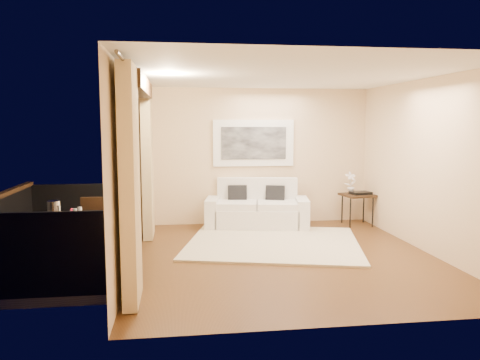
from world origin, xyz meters
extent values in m
plane|color=brown|center=(0.00, 0.00, 0.00)|extent=(5.00, 5.00, 0.00)
plane|color=white|center=(0.00, 0.00, 2.70)|extent=(5.00, 5.00, 0.00)
plane|color=beige|center=(0.00, 2.50, 1.35)|extent=(4.50, 0.00, 4.50)
plane|color=beige|center=(0.00, -2.50, 1.35)|extent=(4.50, 0.00, 4.50)
plane|color=beige|center=(2.25, 0.00, 1.35)|extent=(0.00, 5.00, 5.00)
plane|color=beige|center=(-2.25, 1.85, 1.35)|extent=(0.00, 2.70, 2.70)
plane|color=beige|center=(-2.25, -1.85, 1.35)|extent=(0.00, 2.70, 2.70)
plane|color=beige|center=(-2.25, 0.00, 2.55)|extent=(0.00, 2.40, 2.40)
cube|color=#301D10|center=(-2.13, 0.00, 2.52)|extent=(0.28, 2.40, 0.22)
cube|color=#605B56|center=(-3.15, 0.00, -0.06)|extent=(1.80, 2.60, 0.12)
cube|color=black|center=(-4.01, 0.00, 0.50)|extent=(0.06, 2.60, 1.00)
cube|color=black|center=(-3.15, 1.27, 0.50)|extent=(1.80, 0.06, 1.00)
cube|color=black|center=(-3.15, -1.27, 0.50)|extent=(1.80, 0.06, 1.00)
cube|color=#301D10|center=(-4.01, 0.00, 1.02)|extent=(0.10, 2.60, 0.06)
cube|color=#DDC088|center=(-2.11, 1.55, 1.32)|extent=(0.16, 0.75, 2.62)
cube|color=#DDC088|center=(-2.11, -1.55, 1.32)|extent=(0.16, 0.75, 2.62)
cylinder|color=#4C473F|center=(-2.11, 0.00, 2.63)|extent=(0.04, 4.80, 0.04)
cube|color=white|center=(-0.08, 2.47, 1.62)|extent=(1.62, 0.05, 0.92)
cube|color=black|center=(-0.08, 2.44, 1.62)|extent=(1.30, 0.02, 0.64)
cube|color=beige|center=(-0.02, 0.76, 0.02)|extent=(3.31, 3.05, 0.04)
cube|color=white|center=(-0.08, 2.02, 0.20)|extent=(1.70, 1.10, 0.39)
cube|color=white|center=(-0.03, 2.34, 0.56)|extent=(1.59, 0.47, 0.76)
cube|color=white|center=(-0.93, 2.17, 0.29)|extent=(0.36, 0.86, 0.58)
cube|color=white|center=(0.77, 1.87, 0.29)|extent=(0.36, 0.86, 0.58)
cube|color=white|center=(-0.46, 2.06, 0.46)|extent=(0.86, 0.86, 0.13)
cube|color=white|center=(0.29, 1.93, 0.46)|extent=(0.86, 0.86, 0.13)
cube|color=black|center=(-0.43, 2.27, 0.61)|extent=(0.38, 0.20, 0.38)
cube|color=black|center=(0.30, 2.14, 0.61)|extent=(0.41, 0.27, 0.38)
cube|color=#301D10|center=(1.93, 2.00, 0.60)|extent=(0.66, 0.66, 0.04)
cylinder|color=black|center=(1.70, 1.77, 0.29)|extent=(0.03, 0.03, 0.58)
cylinder|color=black|center=(2.16, 1.77, 0.29)|extent=(0.03, 0.03, 0.58)
cylinder|color=black|center=(1.70, 2.23, 0.29)|extent=(0.03, 0.03, 0.58)
cylinder|color=black|center=(2.16, 2.23, 0.29)|extent=(0.03, 0.03, 0.58)
cube|color=black|center=(1.98, 1.99, 0.65)|extent=(0.42, 0.33, 0.05)
imported|color=white|center=(1.82, 2.11, 0.84)|extent=(0.25, 0.18, 0.44)
cube|color=#301D10|center=(-3.17, -0.04, 0.69)|extent=(0.71, 0.71, 0.05)
cylinder|color=#301D10|center=(-3.42, -0.28, 0.33)|extent=(0.04, 0.04, 0.66)
cylinder|color=#301D10|center=(-2.93, -0.28, 0.33)|extent=(0.04, 0.04, 0.66)
cylinder|color=#301D10|center=(-3.42, 0.21, 0.33)|extent=(0.04, 0.04, 0.66)
cylinder|color=#301D10|center=(-2.93, 0.21, 0.33)|extent=(0.04, 0.04, 0.66)
cube|color=#301D10|center=(-2.87, 0.74, 0.41)|extent=(0.40, 0.40, 0.05)
cube|color=#301D10|center=(-2.88, 0.57, 0.63)|extent=(0.38, 0.07, 0.50)
cylinder|color=#301D10|center=(-2.71, 0.89, 0.19)|extent=(0.03, 0.03, 0.39)
cylinder|color=#301D10|center=(-3.02, 0.90, 0.19)|extent=(0.03, 0.03, 0.39)
cylinder|color=#301D10|center=(-2.73, 0.58, 0.19)|extent=(0.03, 0.03, 0.39)
cylinder|color=#301D10|center=(-3.03, 0.60, 0.19)|extent=(0.03, 0.03, 0.39)
cube|color=#301D10|center=(-3.43, -0.93, 0.42)|extent=(0.48, 0.48, 0.05)
cube|color=#301D10|center=(-3.39, -0.76, 0.65)|extent=(0.39, 0.14, 0.51)
cylinder|color=#301D10|center=(-3.63, -1.04, 0.20)|extent=(0.03, 0.03, 0.40)
cylinder|color=#301D10|center=(-3.32, -1.12, 0.20)|extent=(0.03, 0.03, 0.40)
cylinder|color=#301D10|center=(-3.55, -0.74, 0.20)|extent=(0.03, 0.03, 0.40)
cylinder|color=#301D10|center=(-3.24, -0.82, 0.20)|extent=(0.03, 0.03, 0.40)
cylinder|color=silver|center=(-3.34, 0.07, 0.81)|extent=(0.18, 0.18, 0.20)
cylinder|color=red|center=(-3.10, 0.14, 0.75)|extent=(0.06, 0.06, 0.07)
cylinder|color=white|center=(-3.20, -0.21, 0.80)|extent=(0.04, 0.04, 0.18)
cylinder|color=silver|center=(-3.01, -0.15, 0.77)|extent=(0.06, 0.06, 0.12)
cylinder|color=white|center=(-2.97, -0.02, 0.77)|extent=(0.06, 0.06, 0.12)
camera|label=1|loc=(-1.59, -6.75, 1.99)|focal=35.00mm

